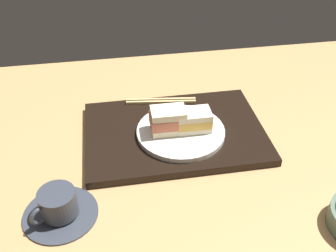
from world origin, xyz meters
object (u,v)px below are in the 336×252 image
(sandwich_plate, at_px, (181,132))
(chopsticks_pair, at_px, (161,101))
(sandwich_far, at_px, (168,120))
(sandwich_near, at_px, (194,120))
(coffee_cup, at_px, (58,207))

(sandwich_plate, bearing_deg, chopsticks_pair, -79.80)
(sandwich_far, distance_m, chopsticks_pair, 0.14)
(sandwich_plate, xyz_separation_m, sandwich_near, (-0.03, 0.00, 0.03))
(sandwich_far, bearing_deg, sandwich_near, 178.21)
(sandwich_plate, bearing_deg, sandwich_far, -1.79)
(sandwich_plate, distance_m, coffee_cup, 0.33)
(sandwich_plate, relative_size, sandwich_far, 2.46)
(sandwich_plate, distance_m, sandwich_near, 0.04)
(sandwich_near, height_order, coffee_cup, sandwich_near)
(sandwich_near, height_order, chopsticks_pair, sandwich_near)
(chopsticks_pair, xyz_separation_m, coffee_cup, (0.24, 0.32, 0.00))
(sandwich_far, relative_size, chopsticks_pair, 0.46)
(sandwich_near, bearing_deg, chopsticks_pair, -68.87)
(sandwich_near, distance_m, coffee_cup, 0.35)
(sandwich_near, relative_size, coffee_cup, 0.55)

